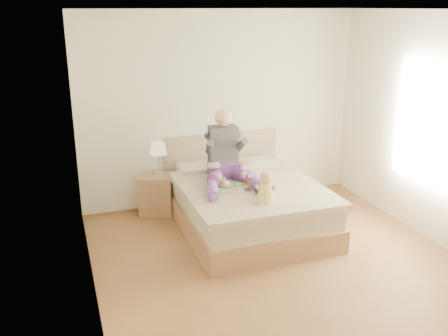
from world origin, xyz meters
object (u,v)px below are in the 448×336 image
object	(u,v)px
nightstand	(156,194)
bed	(246,203)
adult	(226,159)
tray	(234,186)
baby	(266,189)

from	to	relation	value
nightstand	bed	bearing A→B (deg)	-19.65
adult	tray	distance (m)	0.43
nightstand	baby	xyz separation A→B (m)	(0.96, -1.51, 0.49)
tray	nightstand	bearing A→B (deg)	146.85
adult	tray	size ratio (longest dim) A/B	1.99
nightstand	adult	size ratio (longest dim) A/B	0.48
bed	tray	xyz separation A→B (m)	(-0.23, -0.20, 0.32)
nightstand	baby	size ratio (longest dim) A/B	1.49
adult	baby	distance (m)	0.90
nightstand	baby	world-z (taller)	baby
bed	nightstand	size ratio (longest dim) A/B	3.97
baby	adult	bearing A→B (deg)	121.84
adult	baby	size ratio (longest dim) A/B	3.08
nightstand	adult	world-z (taller)	adult
adult	baby	xyz separation A→B (m)	(0.17, -0.87, -0.12)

